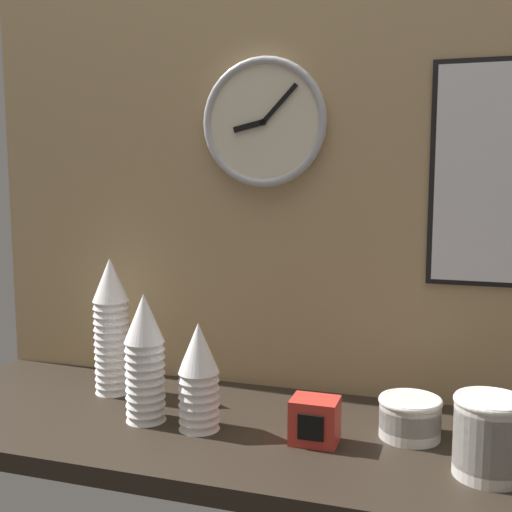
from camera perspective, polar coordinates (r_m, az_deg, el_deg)
name	(u,v)px	position (r cm, az deg, el deg)	size (l,w,h in cm)	color
ground_plane	(253,434)	(143.26, -0.26, -15.50)	(160.00, 56.00, 4.00)	black
wall_tiled_back	(287,178)	(157.23, 2.75, 6.96)	(160.00, 3.00, 105.00)	tan
cup_stack_center_left	(145,358)	(142.30, -9.86, -8.90)	(8.75, 8.75, 28.13)	white
cup_stack_center	(199,376)	(137.13, -5.11, -10.61)	(8.75, 8.75, 22.86)	white
cup_stack_left	(111,326)	(160.92, -12.73, -6.08)	(8.75, 8.75, 33.40)	white
bowl_stack_right	(410,416)	(138.50, 13.52, -13.64)	(12.92, 12.92, 8.39)	beige
bowl_stack_far_right	(489,435)	(125.17, 20.03, -14.71)	(12.92, 12.92, 14.63)	beige
wall_clock	(264,122)	(156.08, 0.72, 11.79)	(30.82, 2.70, 30.82)	beige
napkin_dispenser	(315,421)	(132.87, 5.25, -14.37)	(9.39, 7.73, 9.13)	red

